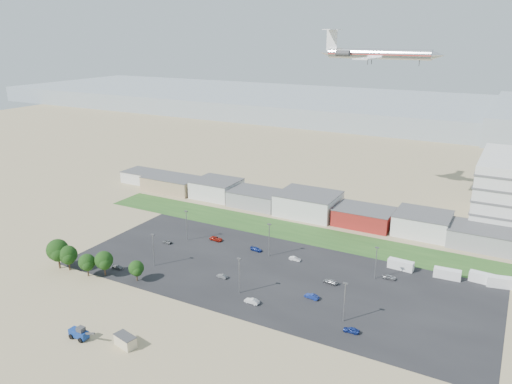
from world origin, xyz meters
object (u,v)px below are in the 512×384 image
Objects in this scene: parked_car_2 at (351,330)px; parked_car_9 at (216,239)px; parked_car_1 at (312,296)px; parked_car_8 at (389,277)px; parked_car_6 at (256,249)px; parked_car_11 at (295,259)px; box_trailer_a at (401,265)px; airliner at (379,54)px; parked_car_4 at (222,276)px; portable_shed at (125,341)px; telehandler at (79,332)px; parked_car_10 at (118,267)px; parked_car_5 at (167,242)px; parked_car_12 at (330,282)px; tree_far_left at (58,252)px; parked_car_13 at (252,301)px.

parked_car_9 is (-56.47, 29.96, -0.01)m from parked_car_2.
parked_car_8 is at bearing 151.18° from parked_car_1.
parked_car_11 reaches higher than parked_car_6.
box_trailer_a is 81.84m from airliner.
parked_car_1 is 1.05× the size of parked_car_2.
parked_car_4 is (-42.99, -29.63, -0.84)m from box_trailer_a.
portable_shed is 58.06m from parked_car_6.
parked_car_10 is at bearing 119.31° from telehandler.
box_trailer_a is 1.97× the size of parked_car_8.
parked_car_2 is (53.45, 31.75, -0.93)m from telehandler.
parked_car_5 is 0.82× the size of parked_car_6.
portable_shed is 1.62× the size of parked_car_5.
telehandler reaches higher than box_trailer_a.
airliner is (-25.38, 52.83, 57.13)m from box_trailer_a.
box_trailer_a is 23.60m from parked_car_12.
box_trailer_a is 1.95× the size of parked_car_2.
tree_far_left reaches higher than parked_car_1.
telehandler is 57.41m from parked_car_1.
tree_far_left reaches higher than parked_car_6.
box_trailer_a is 73.93m from parked_car_5.
box_trailer_a is 1.62× the size of parked_car_9.
parked_car_1 is 22.85m from parked_car_11.
parked_car_6 is at bearing 86.88° from parked_car_11.
telehandler is 1.02× the size of box_trailer_a.
airliner reaches higher than telehandler.
telehandler reaches higher than parked_car_2.
parked_car_8 is at bearing -64.90° from airliner.
parked_car_1 is 33.03m from parked_car_6.
parked_car_12 is (73.21, 29.04, -4.52)m from tree_far_left.
parked_car_4 is at bearing -117.69° from parked_car_13.
box_trailer_a reaches higher than parked_car_1.
parked_car_6 is at bearing -49.32° from parked_car_10.
tree_far_left is at bearing 147.67° from parked_car_9.
tree_far_left is at bearing -148.40° from box_trailer_a.
telehandler is at bearing -125.23° from box_trailer_a.
parked_car_2 is 30.34m from parked_car_8.
parked_car_5 is 0.72× the size of parked_car_9.
parked_car_13 reaches higher than parked_car_1.
parked_car_11 is 0.89× the size of parked_car_13.
parked_car_9 is at bearing 91.61° from parked_car_6.
parked_car_5 is at bearing 111.75° from parked_car_6.
parked_car_10 is 1.05× the size of parked_car_11.
parked_car_13 is at bearing -148.86° from parked_car_6.
parked_car_5 is (-46.38, -70.59, -57.95)m from airliner.
parked_car_11 is (26.32, 60.32, -0.98)m from telehandler.
parked_car_5 is (-15.93, 52.09, -1.01)m from telehandler.
parked_car_8 reaches higher than parked_car_12.
parked_car_10 is (-72.97, -39.38, -0.83)m from box_trailer_a.
tree_far_left is 49.10m from parked_car_9.
parked_car_6 is at bearing 109.74° from parked_car_5.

